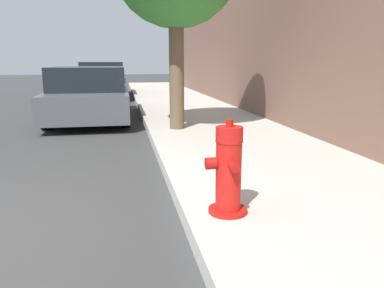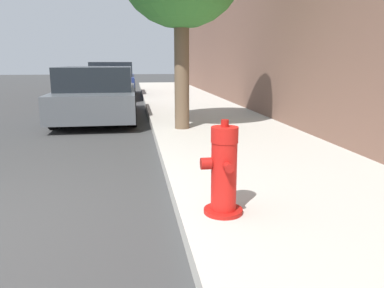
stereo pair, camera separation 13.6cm
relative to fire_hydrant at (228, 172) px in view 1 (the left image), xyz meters
name	(u,v)px [view 1 (the left image)]	position (x,y,z in m)	size (l,w,h in m)	color
sidewalk_slab	(327,209)	(0.98, 0.08, -0.43)	(2.67, 40.00, 0.16)	#B7B2A8
fire_hydrant	(228,172)	(0.00, 0.00, 0.00)	(0.36, 0.36, 0.79)	#A91511
parked_car_near	(90,94)	(-1.58, 6.66, 0.11)	(1.83, 4.48, 1.28)	#4C5156
parked_car_mid	(103,80)	(-1.51, 12.56, 0.15)	(1.73, 4.52, 1.38)	navy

